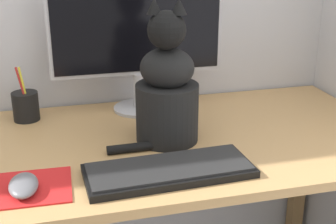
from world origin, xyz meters
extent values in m
cube|color=tan|center=(0.00, 0.00, 0.71)|extent=(1.41, 0.69, 0.02)
cube|color=olive|center=(0.66, 0.31, 0.35)|extent=(0.05, 0.05, 0.70)
cylinder|color=#B2B2B7|center=(0.00, 0.25, 0.73)|extent=(0.17, 0.17, 0.01)
cylinder|color=#B2B2B7|center=(0.00, 0.25, 0.79)|extent=(0.04, 0.04, 0.11)
cube|color=#B2B2B7|center=(0.00, 0.25, 0.99)|extent=(0.56, 0.02, 0.28)
cube|color=black|center=(0.00, 0.24, 0.99)|extent=(0.53, 0.00, 0.26)
cube|color=black|center=(-0.02, -0.21, 0.73)|extent=(0.41, 0.18, 0.02)
cube|color=black|center=(-0.02, -0.21, 0.75)|extent=(0.40, 0.16, 0.01)
cube|color=red|center=(-0.35, -0.20, 0.73)|extent=(0.20, 0.18, 0.00)
ellipsoid|color=slate|center=(-0.36, -0.22, 0.75)|extent=(0.07, 0.11, 0.03)
cylinder|color=black|center=(0.03, -0.01, 0.81)|extent=(0.22, 0.22, 0.16)
ellipsoid|color=black|center=(0.03, -0.01, 0.94)|extent=(0.18, 0.17, 0.11)
sphere|color=black|center=(0.02, -0.02, 1.04)|extent=(0.13, 0.13, 0.10)
cone|color=black|center=(-0.01, -0.01, 1.10)|extent=(0.05, 0.05, 0.04)
cone|color=black|center=(0.06, -0.03, 1.10)|extent=(0.05, 0.05, 0.04)
cylinder|color=black|center=(-0.04, -0.07, 0.74)|extent=(0.23, 0.03, 0.02)
cylinder|color=black|center=(-0.36, 0.25, 0.77)|extent=(0.08, 0.08, 0.09)
cylinder|color=yellow|center=(-0.36, 0.24, 0.83)|extent=(0.02, 0.01, 0.14)
cylinder|color=red|center=(-0.37, 0.24, 0.83)|extent=(0.03, 0.01, 0.14)
camera|label=1|loc=(-0.27, -1.19, 1.27)|focal=50.00mm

